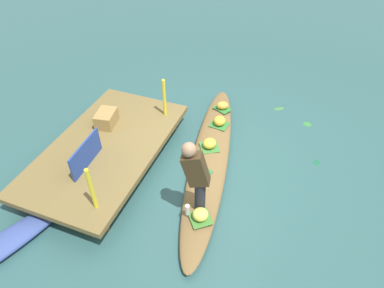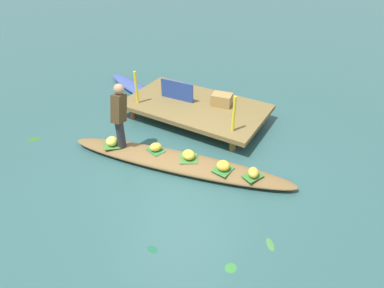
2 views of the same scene
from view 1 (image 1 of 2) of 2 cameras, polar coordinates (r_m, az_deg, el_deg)
canal_water at (r=6.21m, az=2.92°, el=-3.18°), size 40.00×40.00×0.00m
dock_platform at (r=6.21m, az=-14.02°, el=-0.60°), size 3.20×1.80×0.37m
vendor_boat at (r=6.14m, az=2.95°, el=-2.53°), size 4.47×1.49×0.19m
leaf_mat_0 at (r=5.16m, az=1.39°, el=-12.12°), size 0.43×0.43×0.01m
banana_bunch_0 at (r=5.09m, az=1.41°, el=-11.52°), size 0.30×0.30×0.18m
leaf_mat_1 at (r=5.74m, az=1.61°, el=-4.95°), size 0.38×0.33×0.01m
banana_bunch_1 at (r=5.68m, az=1.62°, el=-4.39°), size 0.29×0.30×0.16m
leaf_mat_2 at (r=6.23m, az=2.88°, el=-0.50°), size 0.44×0.44×0.01m
banana_bunch_2 at (r=6.17m, az=2.90°, el=0.09°), size 0.33×0.32×0.17m
leaf_mat_3 at (r=7.17m, az=5.02°, el=5.82°), size 0.35×0.40×0.01m
banana_bunch_3 at (r=7.13m, az=5.05°, el=6.34°), size 0.26×0.29×0.16m
leaf_mat_4 at (r=6.75m, az=4.52°, el=3.23°), size 0.33×0.36×0.01m
banana_bunch_4 at (r=6.69m, az=4.56°, el=3.82°), size 0.24×0.23×0.18m
vendor_person at (r=4.76m, az=0.67°, el=-5.03°), size 0.26×0.43×1.25m
water_bottle at (r=5.14m, az=-0.75°, el=-10.78°), size 0.07×0.07×0.19m
market_banner at (r=5.75m, az=-17.06°, el=-1.61°), size 0.83×0.08×0.45m
railing_post_west at (r=4.97m, az=-16.21°, el=-7.15°), size 0.06×0.06×0.76m
railing_post_east at (r=6.50m, az=-4.57°, el=7.59°), size 0.06×0.06×0.76m
produce_crate at (r=6.56m, az=-13.93°, el=4.10°), size 0.49×0.40×0.27m
drifting_plant_0 at (r=7.44m, az=18.46°, el=3.15°), size 0.21×0.22×0.01m
drifting_plant_2 at (r=7.72m, az=14.14°, el=5.68°), size 0.22×0.25×0.01m
drifting_plant_3 at (r=6.60m, az=19.81°, el=-2.86°), size 0.17×0.13×0.01m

